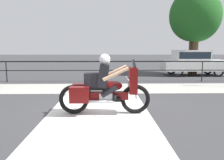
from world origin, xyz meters
The scene contains 8 objects.
ground_plane centered at (0.00, 0.00, 0.00)m, with size 120.00×120.00×0.00m, color #38383A.
sidewalk_band centered at (0.00, 3.40, 0.01)m, with size 44.00×2.40×0.01m, color #A8A59E.
crosswalk_band centered at (-0.11, -0.20, 0.00)m, with size 2.70×6.00×0.01m, color silver.
fence_railing centered at (0.00, 5.31, 0.86)m, with size 36.00×0.05×1.09m.
motorcycle centered at (0.02, -0.37, 0.69)m, with size 2.41×0.76×1.58m.
parked_car centered at (5.61, 7.93, 0.92)m, with size 4.06×1.61×1.63m.
tree_behind_sign centered at (5.85, 8.26, 3.76)m, with size 2.99×2.99×5.43m.
tree_behind_car centered at (5.79, 8.75, 3.87)m, with size 3.08×3.08×5.58m.
Camera 1 is at (0.12, -6.00, 1.71)m, focal length 35.00 mm.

